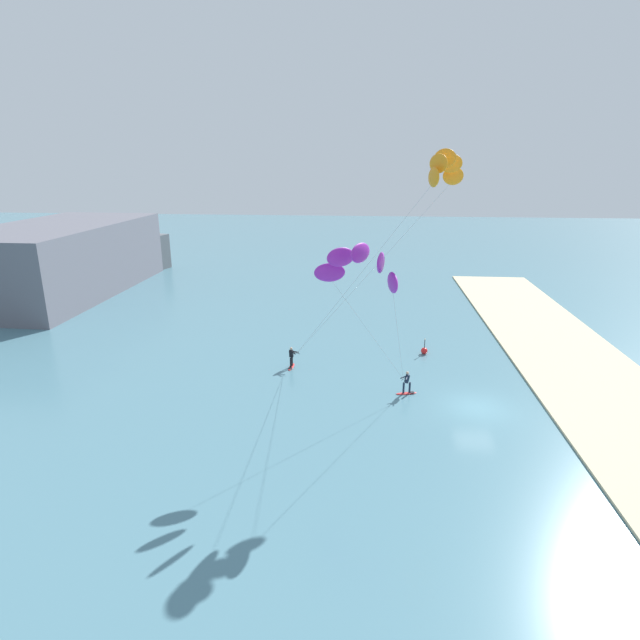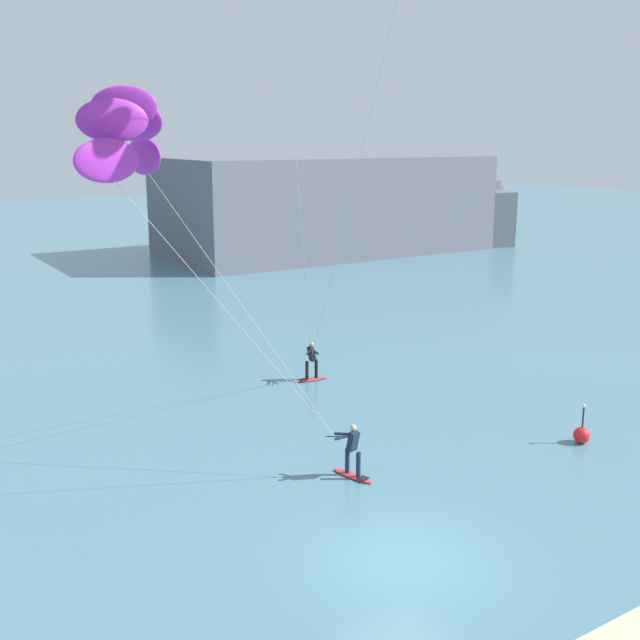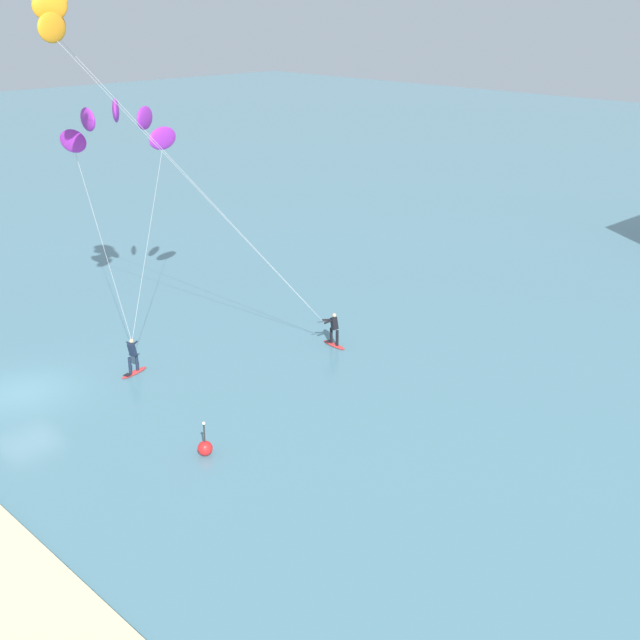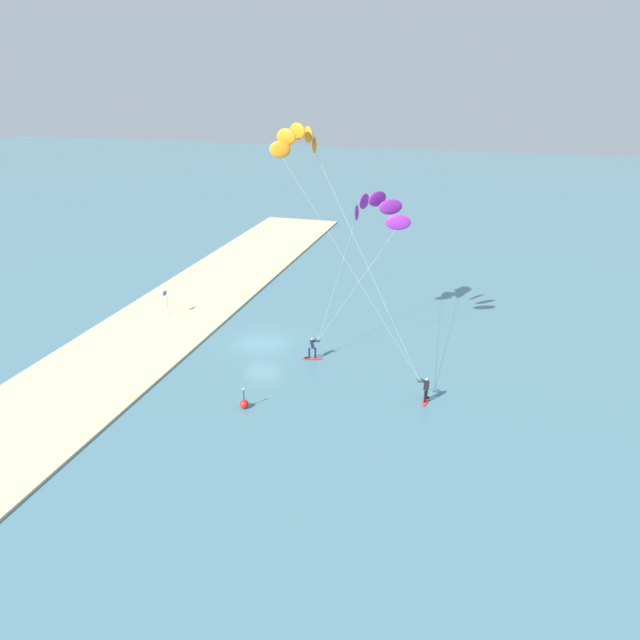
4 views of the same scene
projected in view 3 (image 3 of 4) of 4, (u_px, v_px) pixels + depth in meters
The scene contains 4 objects.
ground_plane at pixel (22, 393), 35.25m from camera, with size 240.00×240.00×0.00m, color slate.
kitesurfer_nearshore at pixel (69, 33), 32.00m from camera, with size 8.30×11.77×16.31m.
kitesurfer_mid_water at pixel (118, 134), 39.03m from camera, with size 7.69×6.83×11.36m.
marker_buoy at pixel (205, 448), 30.33m from camera, with size 0.56×0.56×1.38m.
Camera 3 is at (31.58, -13.05, 15.72)m, focal length 46.26 mm.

